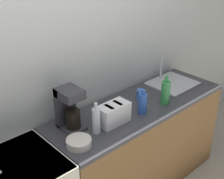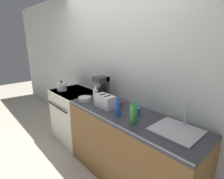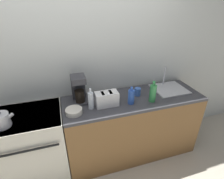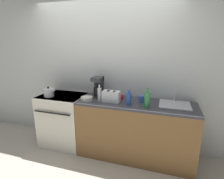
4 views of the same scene
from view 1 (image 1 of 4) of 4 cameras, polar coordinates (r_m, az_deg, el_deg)
The scene contains 11 objects.
wall_back at distance 2.54m, azimuth -10.57°, elevation 2.72°, with size 8.00×0.05×2.60m.
counter_block at distance 3.08m, azimuth 4.71°, elevation -10.26°, with size 1.81×0.60×0.93m.
toaster at distance 2.51m, azimuth 0.26°, elevation -4.44°, with size 0.27×0.14×0.17m.
coffee_maker at distance 2.44m, azimuth -7.90°, elevation -3.23°, with size 0.16×0.20×0.34m.
sink_tray at distance 3.25m, azimuth 10.90°, elevation 1.30°, with size 0.44×0.40×0.28m.
bottle_clear at distance 2.39m, azimuth -2.91°, elevation -5.67°, with size 0.06×0.06×0.26m.
bottle_blue at distance 2.66m, azimuth 5.58°, elevation -2.49°, with size 0.08×0.08×0.22m.
bottle_green at distance 2.82m, azimuth 9.76°, elevation -0.52°, with size 0.08×0.08×0.27m.
cup_blue at distance 2.88m, azimuth 5.31°, elevation -1.02°, with size 0.08×0.08×0.10m.
cup_red at distance 2.71m, azimuth 0.11°, elevation -3.10°, with size 0.07×0.07×0.08m.
bowl at distance 2.30m, azimuth -6.07°, elevation -9.61°, with size 0.19×0.19×0.06m.
Camera 1 is at (-1.20, -1.34, 2.31)m, focal length 50.00 mm.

